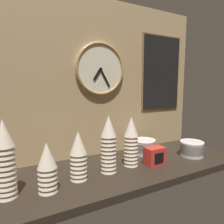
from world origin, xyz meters
The scene contains 12 objects.
ground_plane centered at (0.00, 0.00, -2.00)cm, with size 160.00×56.00×4.00cm, color black.
wall_tiled_back centered at (0.00, 26.50, 52.50)cm, with size 160.00×3.00×105.00cm.
cup_stack_center centered at (-8.29, -4.18, 15.97)cm, with size 8.77×8.77×31.94cm.
cup_stack_far_left centered at (-58.82, -6.36, 17.09)cm, with size 8.77×8.77×34.17cm.
cup_stack_center_right centered at (7.83, -2.31, 14.86)cm, with size 8.77×8.77×29.71cm.
cup_stack_left centered at (-42.26, -10.06, 11.51)cm, with size 8.77×8.77×23.02cm.
cup_stack_center_left centered at (-25.98, -5.09, 12.63)cm, with size 8.77×8.77×25.25cm.
bowl_stack_right centered at (27.95, 10.77, 5.46)cm, with size 15.71×15.71×10.30cm.
bowl_stack_far_right centered at (53.85, -8.27, 5.46)cm, with size 15.71×15.71×10.30cm.
wall_clock centered at (-0.35, 23.47, 58.96)cm, with size 34.95×2.70×34.95cm.
menu_board centered at (53.78, 24.35, 58.06)cm, with size 37.60×1.32×58.50cm.
napkin_dispenser centered at (21.03, -8.55, 5.45)cm, with size 11.82×8.21×10.91cm.
Camera 1 is at (-57.06, -99.17, 47.71)cm, focal length 32.00 mm.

